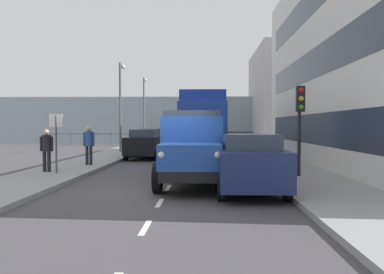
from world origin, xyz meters
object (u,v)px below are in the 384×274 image
car_teal_oppositeside_1 (156,140)px  street_sign (56,133)px  car_navy_kerbside_near (249,162)px  pedestrian_in_dark_coat (89,142)px  lorry_cargo_blue (203,123)px  lamp_post_promenade (121,98)px  lamp_post_far (144,105)px  pedestrian_with_bag (47,147)px  truck_vintage_blue (192,150)px  car_maroon_kerbside_1 (234,150)px  traffic_light_near (300,111)px  car_black_oppositeside_0 (144,143)px

car_teal_oppositeside_1 → street_sign: bearing=81.8°
car_navy_kerbside_near → pedestrian_in_dark_coat: (6.60, -6.36, 0.31)m
lorry_cargo_blue → street_sign: 9.67m
lamp_post_promenade → lamp_post_far: 10.69m
pedestrian_with_bag → pedestrian_in_dark_coat: (-0.88, -2.66, 0.08)m
truck_vintage_blue → lamp_post_promenade: bearing=-69.4°
car_teal_oppositeside_1 → pedestrian_in_dark_coat: (1.75, 10.89, 0.31)m
pedestrian_in_dark_coat → pedestrian_with_bag: bearing=71.8°
lamp_post_promenade → truck_vintage_blue: bearing=110.6°
car_maroon_kerbside_1 → truck_vintage_blue: bearing=69.4°
lorry_cargo_blue → car_teal_oppositeside_1: 7.15m
street_sign → car_teal_oppositeside_1: bearing=-98.2°
street_sign → lorry_cargo_blue: bearing=-124.7°
traffic_light_near → car_maroon_kerbside_1: bearing=-55.9°
truck_vintage_blue → car_maroon_kerbside_1: 4.81m
truck_vintage_blue → car_navy_kerbside_near: bearing=145.1°
car_navy_kerbside_near → lamp_post_promenade: lamp_post_promenade is taller
car_maroon_kerbside_1 → lamp_post_promenade: bearing=-54.5°
car_maroon_kerbside_1 → lamp_post_promenade: (7.12, -9.96, 2.94)m
traffic_light_near → lamp_post_far: 25.53m
car_black_oppositeside_0 → street_sign: bearing=76.4°
lamp_post_far → car_navy_kerbside_near: bearing=105.2°
car_navy_kerbside_near → lamp_post_far: (7.14, -26.33, 3.08)m
pedestrian_in_dark_coat → car_navy_kerbside_near: bearing=136.1°
lamp_post_promenade → lorry_cargo_blue: bearing=141.7°
pedestrian_with_bag → pedestrian_in_dark_coat: size_ratio=0.93×
pedestrian_with_bag → street_sign: 0.97m
lamp_post_far → traffic_light_near: bearing=111.2°
car_teal_oppositeside_1 → car_navy_kerbside_near: bearing=105.7°
car_navy_kerbside_near → traffic_light_near: (-2.10, -2.57, 1.58)m
car_navy_kerbside_near → street_sign: 7.62m
traffic_light_near → truck_vintage_blue: bearing=20.2°
lorry_cargo_blue → car_teal_oppositeside_1: bearing=-60.6°
car_navy_kerbside_near → car_maroon_kerbside_1: same height
lamp_post_far → lorry_cargo_blue: bearing=110.7°
car_navy_kerbside_near → traffic_light_near: size_ratio=1.32×
lorry_cargo_blue → traffic_light_near: (-3.48, 8.54, 0.40)m
pedestrian_in_dark_coat → traffic_light_near: (-8.70, 3.79, 1.27)m
car_navy_kerbside_near → lamp_post_far: bearing=-74.8°
car_navy_kerbside_near → lamp_post_promenade: 17.43m
car_black_oppositeside_0 → traffic_light_near: size_ratio=1.39×
truck_vintage_blue → traffic_light_near: traffic_light_near is taller
car_maroon_kerbside_1 → pedestrian_with_bag: size_ratio=2.47×
car_navy_kerbside_near → lamp_post_far: 27.45m
lorry_cargo_blue → street_sign: size_ratio=3.65×
car_navy_kerbside_near → pedestrian_in_dark_coat: 9.17m
pedestrian_in_dark_coat → car_maroon_kerbside_1: bearing=174.0°
car_navy_kerbside_near → lamp_post_promenade: (7.12, -15.63, 2.94)m
lamp_post_promenade → lamp_post_far: lamp_post_far is taller
car_black_oppositeside_0 → pedestrian_with_bag: bearing=71.6°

